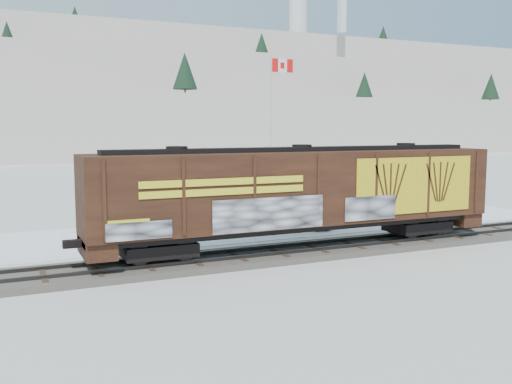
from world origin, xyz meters
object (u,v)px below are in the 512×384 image
car_silver (200,218)px  car_white (271,215)px  hopper_railcar (302,191)px  flagpole (272,151)px  car_dark (286,216)px

car_silver → car_white: size_ratio=0.96×
hopper_railcar → flagpole: 16.94m
flagpole → car_silver: 11.96m
hopper_railcar → car_silver: (-2.24, 7.93, -2.27)m
car_white → flagpole: bearing=-18.1°
car_white → car_dark: car_dark is taller
hopper_railcar → car_white: 7.84m
hopper_railcar → car_white: hopper_railcar is taller
hopper_railcar → car_dark: bearing=68.7°
flagpole → car_dark: flagpole is taller
car_silver → car_dark: 4.97m
car_silver → flagpole: bearing=-30.2°
car_white → car_dark: (0.43, -1.15, 0.06)m
hopper_railcar → flagpole: (6.15, 15.74, 1.12)m
flagpole → car_white: bearing=-116.3°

